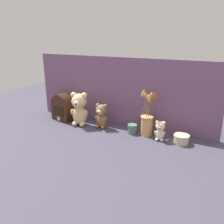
% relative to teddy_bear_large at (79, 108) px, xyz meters
% --- Properties ---
extents(ground_plane, '(4.00, 4.00, 0.00)m').
position_rel_teddy_bear_large_xyz_m(ground_plane, '(0.31, 0.01, -0.15)').
color(ground_plane, '#3D3847').
extents(backdrop_wall, '(1.66, 0.02, 0.59)m').
position_rel_teddy_bear_large_xyz_m(backdrop_wall, '(0.31, 0.18, 0.14)').
color(backdrop_wall, '#704C70').
rests_on(backdrop_wall, ground).
extents(teddy_bear_large, '(0.17, 0.15, 0.30)m').
position_rel_teddy_bear_large_xyz_m(teddy_bear_large, '(0.00, 0.00, 0.00)').
color(teddy_bear_large, '#DBBC84').
rests_on(teddy_bear_large, ground).
extents(teddy_bear_medium, '(0.11, 0.11, 0.21)m').
position_rel_teddy_bear_large_xyz_m(teddy_bear_medium, '(0.20, 0.03, -0.04)').
color(teddy_bear_medium, olive).
rests_on(teddy_bear_medium, ground).
extents(teddy_bear_small, '(0.09, 0.08, 0.16)m').
position_rel_teddy_bear_large_xyz_m(teddy_bear_small, '(0.72, 0.01, -0.07)').
color(teddy_bear_small, beige).
rests_on(teddy_bear_small, ground).
extents(flower_vase, '(0.14, 0.15, 0.35)m').
position_rel_teddy_bear_large_xyz_m(flower_vase, '(0.60, 0.07, -0.04)').
color(flower_vase, tan).
rests_on(flower_vase, ground).
extents(vintage_radio, '(0.21, 0.13, 0.25)m').
position_rel_teddy_bear_large_xyz_m(vintage_radio, '(-0.22, 0.04, -0.04)').
color(vintage_radio, '#381E14').
rests_on(vintage_radio, ground).
extents(decorative_tin_tall, '(0.12, 0.12, 0.07)m').
position_rel_teddy_bear_large_xyz_m(decorative_tin_tall, '(0.88, 0.03, -0.12)').
color(decorative_tin_tall, beige).
rests_on(decorative_tin_tall, ground).
extents(decorative_tin_short, '(0.08, 0.08, 0.08)m').
position_rel_teddy_bear_large_xyz_m(decorative_tin_short, '(0.49, 0.04, -0.12)').
color(decorative_tin_short, '#47705B').
rests_on(decorative_tin_short, ground).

